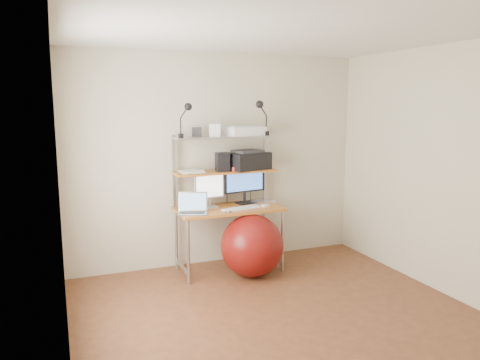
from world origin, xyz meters
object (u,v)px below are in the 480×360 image
(monitor_black, at_px, (245,181))
(exercise_ball, at_px, (252,246))
(monitor_silver, at_px, (209,189))
(printer, at_px, (248,160))
(laptop, at_px, (193,209))

(monitor_black, height_order, exercise_ball, monitor_black)
(monitor_silver, xyz_separation_m, exercise_ball, (0.36, -0.39, -0.61))
(monitor_black, xyz_separation_m, printer, (0.03, -0.02, 0.25))
(monitor_silver, xyz_separation_m, printer, (0.49, 0.04, 0.30))
(laptop, xyz_separation_m, exercise_ball, (0.62, -0.18, -0.44))
(monitor_black, height_order, laptop, monitor_black)
(monitor_black, relative_size, exercise_ball, 0.77)
(monitor_black, bearing_deg, monitor_silver, 178.90)
(monitor_black, relative_size, laptop, 1.40)
(exercise_ball, bearing_deg, printer, 73.83)
(printer, xyz_separation_m, exercise_ball, (-0.13, -0.43, -0.91))
(monitor_silver, distance_m, printer, 0.58)
(monitor_black, xyz_separation_m, exercise_ball, (-0.09, -0.45, -0.66))
(exercise_ball, bearing_deg, laptop, 163.48)
(laptop, bearing_deg, monitor_silver, 59.39)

